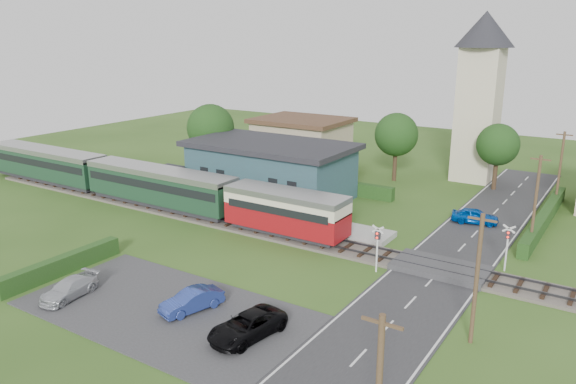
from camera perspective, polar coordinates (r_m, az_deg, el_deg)
The scene contains 29 objects.
ground at distance 41.45m, azimuth 1.03°, elevation -5.97°, with size 120.00×120.00×0.00m, color #2D4C19.
railway_track at distance 43.01m, azimuth 2.44°, elevation -4.99°, with size 76.00×3.20×0.49m.
road at distance 37.59m, azimuth 14.25°, elevation -8.81°, with size 6.00×70.00×0.05m, color #28282B.
car_park at distance 33.73m, azimuth -12.27°, elevation -11.63°, with size 17.00×9.00×0.08m, color #333335.
crossing_deck at distance 39.27m, azimuth 15.23°, elevation -7.48°, with size 6.20×3.40×0.45m, color #333335.
platform at distance 50.83m, azimuth -5.48°, elevation -1.61°, with size 30.00×3.00×0.45m, color gray.
equipment_hut at distance 55.56m, azimuth -12.03°, elevation 1.26°, with size 2.30×2.30×2.55m.
station_building at distance 54.66m, azimuth -1.80°, elevation 2.39°, with size 16.00×9.00×5.30m.
train at distance 54.14m, azimuth -15.28°, elevation 1.13°, with size 43.20×2.90×3.40m.
church_tower at distance 62.84m, azimuth 18.97°, elevation 10.28°, with size 6.00×6.00×17.60m.
house_west at distance 68.81m, azimuth 1.39°, elevation 5.27°, with size 10.80×8.80×5.50m.
hedge_carpark at distance 40.30m, azimuth -22.03°, elevation -6.92°, with size 0.80×9.00×1.20m, color #193814.
hedge_roadside at distance 51.30m, azimuth 24.60°, elevation -2.41°, with size 0.80×18.00×1.20m, color #193814.
hedge_station at distance 58.81m, azimuth 0.71°, elevation 1.31°, with size 22.00×0.80×1.30m, color #193814.
tree_a at distance 62.48m, azimuth -7.87°, elevation 6.46°, with size 5.20×5.20×8.00m.
tree_b at distance 60.91m, azimuth 10.95°, elevation 5.73°, with size 4.60×4.60×7.34m.
tree_c at distance 60.00m, azimuth 20.55°, elevation 4.51°, with size 4.20×4.20×6.78m.
utility_pole_b at distance 29.84m, azimuth 18.62°, elevation -8.27°, with size 1.40×0.22×7.00m.
utility_pole_c at distance 44.75m, azimuth 23.85°, elevation -0.80°, with size 1.40×0.22×7.00m.
utility_pole_d at distance 56.33m, azimuth 25.90°, elevation 2.17°, with size 1.40×0.22×7.00m.
crossing_signal_near at distance 37.59m, azimuth 9.06°, elevation -5.02°, with size 0.84×0.28×3.28m.
crossing_signal_far at distance 39.99m, azimuth 21.41°, elevation -4.66°, with size 0.84×0.28×3.28m.
streetlamp_west at distance 68.69m, azimuth -5.82°, elevation 5.39°, with size 0.30×0.30×5.15m.
car_on_road at distance 49.39m, azimuth 18.46°, elevation -2.33°, with size 1.52×3.78×1.29m, color #013FA3.
car_park_blue at distance 33.05m, azimuth -9.75°, elevation -10.81°, with size 1.30×3.73×1.23m, color navy.
car_park_silver at distance 36.57m, azimuth -21.36°, elevation -9.12°, with size 1.57×3.85×1.12m, color #B2B4BB.
car_park_dark at distance 30.10m, azimuth -4.17°, elevation -13.42°, with size 2.08×4.51×1.25m, color black.
pedestrian_near at distance 46.84m, azimuth 1.21°, elevation -1.52°, with size 0.71×0.47×1.96m, color gray.
pedestrian_far at distance 54.54m, azimuth -11.79°, elevation 0.57°, with size 0.88×0.68×1.81m, color gray.
Camera 1 is at (20.22, -32.76, 15.38)m, focal length 35.00 mm.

